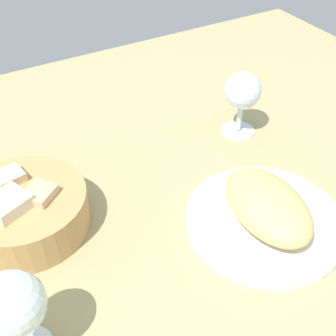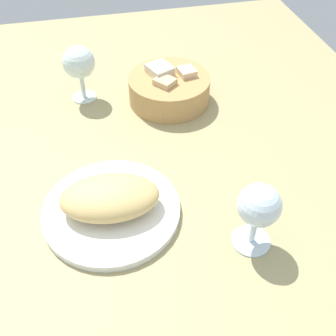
% 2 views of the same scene
% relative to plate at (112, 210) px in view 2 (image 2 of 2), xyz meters
% --- Properties ---
extents(ground_plane, '(1.40, 1.40, 0.02)m').
position_rel_plate_xyz_m(ground_plane, '(-0.04, 0.10, -0.02)').
color(ground_plane, tan).
extents(plate, '(0.24, 0.24, 0.01)m').
position_rel_plate_xyz_m(plate, '(0.00, 0.00, 0.00)').
color(plate, white).
rests_on(plate, ground_plane).
extents(omelette, '(0.18, 0.12, 0.05)m').
position_rel_plate_xyz_m(omelette, '(-0.00, -0.00, 0.03)').
color(omelette, tan).
rests_on(omelette, plate).
extents(lettuce_garnish, '(0.04, 0.04, 0.01)m').
position_rel_plate_xyz_m(lettuce_garnish, '(0.06, 0.00, 0.01)').
color(lettuce_garnish, '#4B803B').
rests_on(lettuce_garnish, plate).
extents(bread_basket, '(0.18, 0.18, 0.08)m').
position_rel_plate_xyz_m(bread_basket, '(0.17, 0.31, 0.03)').
color(bread_basket, tan).
rests_on(bread_basket, ground_plane).
extents(wine_glass_near, '(0.07, 0.07, 0.12)m').
position_rel_plate_xyz_m(wine_glass_near, '(0.21, -0.11, 0.08)').
color(wine_glass_near, silver).
rests_on(wine_glass_near, ground_plane).
extents(wine_glass_far, '(0.07, 0.07, 0.13)m').
position_rel_plate_xyz_m(wine_glass_far, '(-0.02, 0.36, 0.08)').
color(wine_glass_far, silver).
rests_on(wine_glass_far, ground_plane).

